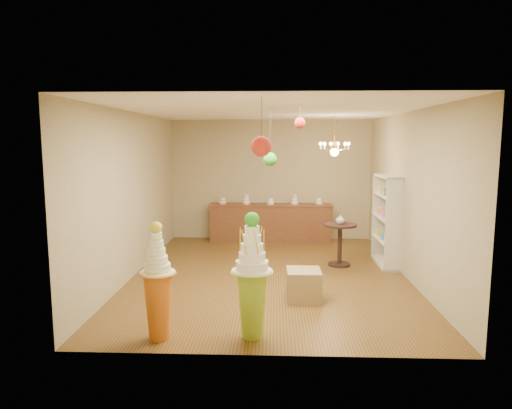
{
  "coord_description": "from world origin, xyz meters",
  "views": [
    {
      "loc": [
        0.08,
        -8.26,
        2.46
      ],
      "look_at": [
        -0.25,
        0.0,
        1.32
      ],
      "focal_mm": 32.0,
      "sensor_mm": 36.0,
      "label": 1
    }
  ],
  "objects_px": {
    "pedestal_green": "(252,287)",
    "pedestal_orange": "(158,295)",
    "round_table": "(340,239)",
    "sideboard": "(271,222)"
  },
  "relations": [
    {
      "from": "sideboard",
      "to": "round_table",
      "type": "distance_m",
      "value": 2.67
    },
    {
      "from": "pedestal_green",
      "to": "pedestal_orange",
      "type": "distance_m",
      "value": 1.17
    },
    {
      "from": "pedestal_orange",
      "to": "round_table",
      "type": "xyz_separation_m",
      "value": [
        2.75,
        3.55,
        -0.02
      ]
    },
    {
      "from": "sideboard",
      "to": "pedestal_green",
      "type": "bearing_deg",
      "value": -91.86
    },
    {
      "from": "pedestal_orange",
      "to": "round_table",
      "type": "relative_size",
      "value": 1.76
    },
    {
      "from": "pedestal_green",
      "to": "sideboard",
      "type": "height_order",
      "value": "pedestal_green"
    },
    {
      "from": "pedestal_green",
      "to": "round_table",
      "type": "distance_m",
      "value": 3.8
    },
    {
      "from": "pedestal_green",
      "to": "pedestal_orange",
      "type": "relative_size",
      "value": 1.07
    },
    {
      "from": "pedestal_orange",
      "to": "sideboard",
      "type": "distance_m",
      "value": 5.98
    },
    {
      "from": "pedestal_orange",
      "to": "round_table",
      "type": "distance_m",
      "value": 4.49
    }
  ]
}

